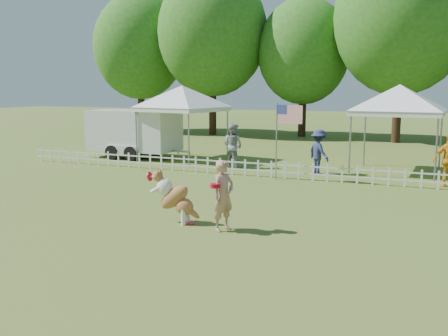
{
  "coord_description": "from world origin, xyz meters",
  "views": [
    {
      "loc": [
        4.98,
        -9.85,
        3.16
      ],
      "look_at": [
        0.01,
        2.0,
        1.1
      ],
      "focal_mm": 40.0,
      "sensor_mm": 36.0,
      "label": 1
    }
  ],
  "objects_px": {
    "canopy_tent_right": "(398,130)",
    "spectator_a": "(233,146)",
    "dog": "(175,197)",
    "flag_pole": "(276,142)",
    "cargo_trailer": "(134,133)",
    "canopy_tent_left": "(183,124)",
    "handler": "(223,196)",
    "frisbee_on_turf": "(190,224)",
    "spectator_b": "(319,152)"
  },
  "relations": [
    {
      "from": "handler",
      "to": "spectator_a",
      "type": "distance_m",
      "value": 8.99
    },
    {
      "from": "flag_pole",
      "to": "spectator_a",
      "type": "xyz_separation_m",
      "value": [
        -2.37,
        1.88,
        -0.44
      ]
    },
    {
      "from": "handler",
      "to": "canopy_tent_left",
      "type": "height_order",
      "value": "canopy_tent_left"
    },
    {
      "from": "handler",
      "to": "spectator_b",
      "type": "bearing_deg",
      "value": 19.58
    },
    {
      "from": "canopy_tent_left",
      "to": "spectator_a",
      "type": "height_order",
      "value": "canopy_tent_left"
    },
    {
      "from": "dog",
      "to": "cargo_trailer",
      "type": "bearing_deg",
      "value": 126.49
    },
    {
      "from": "dog",
      "to": "spectator_b",
      "type": "relative_size",
      "value": 0.74
    },
    {
      "from": "canopy_tent_right",
      "to": "spectator_a",
      "type": "height_order",
      "value": "canopy_tent_right"
    },
    {
      "from": "canopy_tent_right",
      "to": "spectator_a",
      "type": "relative_size",
      "value": 1.82
    },
    {
      "from": "flag_pole",
      "to": "spectator_b",
      "type": "bearing_deg",
      "value": 67.03
    },
    {
      "from": "dog",
      "to": "spectator_a",
      "type": "bearing_deg",
      "value": 101.57
    },
    {
      "from": "canopy_tent_left",
      "to": "flag_pole",
      "type": "distance_m",
      "value": 6.0
    },
    {
      "from": "frisbee_on_turf",
      "to": "cargo_trailer",
      "type": "xyz_separation_m",
      "value": [
        -7.52,
        9.32,
        1.1
      ]
    },
    {
      "from": "flag_pole",
      "to": "spectator_a",
      "type": "height_order",
      "value": "flag_pole"
    },
    {
      "from": "frisbee_on_turf",
      "to": "spectator_a",
      "type": "distance_m",
      "value": 8.61
    },
    {
      "from": "canopy_tent_right",
      "to": "cargo_trailer",
      "type": "distance_m",
      "value": 11.46
    },
    {
      "from": "canopy_tent_right",
      "to": "spectator_b",
      "type": "bearing_deg",
      "value": -150.27
    },
    {
      "from": "spectator_a",
      "to": "canopy_tent_right",
      "type": "bearing_deg",
      "value": -154.84
    },
    {
      "from": "handler",
      "to": "canopy_tent_left",
      "type": "xyz_separation_m",
      "value": [
        -5.96,
        9.54,
        0.81
      ]
    },
    {
      "from": "frisbee_on_turf",
      "to": "flag_pole",
      "type": "height_order",
      "value": "flag_pole"
    },
    {
      "from": "cargo_trailer",
      "to": "spectator_a",
      "type": "bearing_deg",
      "value": -9.68
    },
    {
      "from": "flag_pole",
      "to": "canopy_tent_right",
      "type": "bearing_deg",
      "value": 49.53
    },
    {
      "from": "cargo_trailer",
      "to": "flag_pole",
      "type": "relative_size",
      "value": 1.9
    },
    {
      "from": "canopy_tent_right",
      "to": "flag_pole",
      "type": "relative_size",
      "value": 1.22
    },
    {
      "from": "frisbee_on_turf",
      "to": "spectator_a",
      "type": "height_order",
      "value": "spectator_a"
    },
    {
      "from": "frisbee_on_turf",
      "to": "cargo_trailer",
      "type": "relative_size",
      "value": 0.05
    },
    {
      "from": "canopy_tent_left",
      "to": "spectator_b",
      "type": "bearing_deg",
      "value": -0.84
    },
    {
      "from": "canopy_tent_right",
      "to": "spectator_b",
      "type": "xyz_separation_m",
      "value": [
        -2.64,
        -1.32,
        -0.78
      ]
    },
    {
      "from": "cargo_trailer",
      "to": "spectator_a",
      "type": "height_order",
      "value": "cargo_trailer"
    },
    {
      "from": "handler",
      "to": "canopy_tent_right",
      "type": "distance_m",
      "value": 10.06
    },
    {
      "from": "handler",
      "to": "flag_pole",
      "type": "height_order",
      "value": "flag_pole"
    },
    {
      "from": "handler",
      "to": "spectator_b",
      "type": "relative_size",
      "value": 0.96
    },
    {
      "from": "dog",
      "to": "spectator_a",
      "type": "height_order",
      "value": "spectator_a"
    },
    {
      "from": "dog",
      "to": "cargo_trailer",
      "type": "xyz_separation_m",
      "value": [
        -7.15,
        9.34,
        0.49
      ]
    },
    {
      "from": "canopy_tent_right",
      "to": "cargo_trailer",
      "type": "xyz_separation_m",
      "value": [
        -11.45,
        -0.09,
        -0.51
      ]
    },
    {
      "from": "cargo_trailer",
      "to": "spectator_b",
      "type": "height_order",
      "value": "cargo_trailer"
    },
    {
      "from": "frisbee_on_turf",
      "to": "spectator_a",
      "type": "relative_size",
      "value": 0.13
    },
    {
      "from": "canopy_tent_left",
      "to": "cargo_trailer",
      "type": "distance_m",
      "value": 2.53
    },
    {
      "from": "dog",
      "to": "frisbee_on_turf",
      "type": "distance_m",
      "value": 0.71
    },
    {
      "from": "flag_pole",
      "to": "spectator_a",
      "type": "relative_size",
      "value": 1.5
    },
    {
      "from": "handler",
      "to": "canopy_tent_left",
      "type": "relative_size",
      "value": 0.5
    },
    {
      "from": "canopy_tent_left",
      "to": "canopy_tent_right",
      "type": "relative_size",
      "value": 0.99
    },
    {
      "from": "canopy_tent_left",
      "to": "cargo_trailer",
      "type": "height_order",
      "value": "canopy_tent_left"
    },
    {
      "from": "canopy_tent_right",
      "to": "flag_pole",
      "type": "xyz_separation_m",
      "value": [
        -3.77,
        -3.01,
        -0.29
      ]
    },
    {
      "from": "canopy_tent_right",
      "to": "spectator_a",
      "type": "distance_m",
      "value": 6.29
    },
    {
      "from": "dog",
      "to": "canopy_tent_left",
      "type": "distance_m",
      "value": 10.55
    },
    {
      "from": "canopy_tent_left",
      "to": "spectator_a",
      "type": "relative_size",
      "value": 1.81
    },
    {
      "from": "frisbee_on_turf",
      "to": "dog",
      "type": "bearing_deg",
      "value": -176.01
    },
    {
      "from": "flag_pole",
      "to": "spectator_b",
      "type": "height_order",
      "value": "flag_pole"
    },
    {
      "from": "dog",
      "to": "flag_pole",
      "type": "distance_m",
      "value": 6.48
    }
  ]
}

